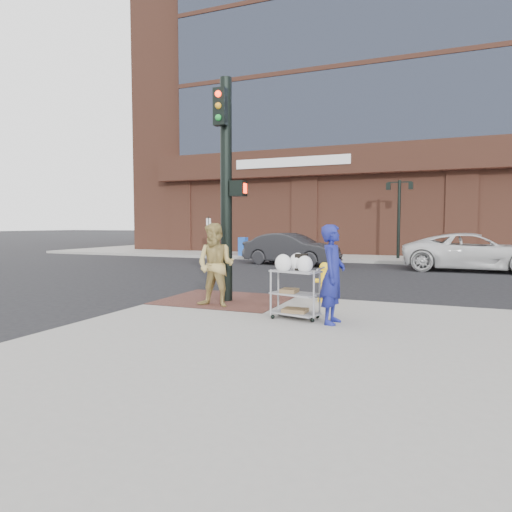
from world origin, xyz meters
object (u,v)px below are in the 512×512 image
at_px(lamp_post, 399,210).
at_px(traffic_signal_pole, 227,183).
at_px(pedestrian_tan, 216,265).
at_px(woman_blue, 333,274).
at_px(minivan_white, 474,252).
at_px(utility_cart, 295,289).
at_px(fire_hydrant, 324,282).
at_px(sedan_dark, 291,249).

height_order(lamp_post, traffic_signal_pole, traffic_signal_pole).
xyz_separation_m(traffic_signal_pole, pedestrian_tan, (0.08, -0.72, -1.79)).
bearing_deg(woman_blue, minivan_white, -11.65).
distance_m(traffic_signal_pole, minivan_white, 12.74).
height_order(lamp_post, pedestrian_tan, lamp_post).
xyz_separation_m(lamp_post, utility_cart, (-0.46, -16.49, -1.92)).
distance_m(pedestrian_tan, fire_hydrant, 2.51).
distance_m(lamp_post, sedan_dark, 6.37).
xyz_separation_m(sedan_dark, minivan_white, (7.77, 0.07, 0.03)).
bearing_deg(sedan_dark, lamp_post, -38.45).
height_order(lamp_post, sedan_dark, lamp_post).
xyz_separation_m(pedestrian_tan, sedan_dark, (-2.08, 11.83, -0.29)).
bearing_deg(fire_hydrant, lamp_post, 88.44).
xyz_separation_m(lamp_post, woman_blue, (0.27, -16.64, -1.59)).
height_order(traffic_signal_pole, pedestrian_tan, traffic_signal_pole).
xyz_separation_m(lamp_post, pedestrian_tan, (-2.40, -15.95, -1.58)).
height_order(traffic_signal_pole, fire_hydrant, traffic_signal_pole).
xyz_separation_m(sedan_dark, utility_cart, (4.01, -12.37, -0.04)).
bearing_deg(pedestrian_tan, woman_blue, -14.42).
bearing_deg(pedestrian_tan, fire_hydrant, 36.28).
distance_m(traffic_signal_pole, utility_cart, 3.19).
relative_size(lamp_post, woman_blue, 2.28).
bearing_deg(traffic_signal_pole, pedestrian_tan, -83.60).
bearing_deg(woman_blue, lamp_post, 2.80).
distance_m(sedan_dark, minivan_white, 7.77).
relative_size(sedan_dark, utility_cart, 3.71).
distance_m(sedan_dark, fire_hydrant, 11.14).
bearing_deg(woman_blue, utility_cart, 80.20).
distance_m(lamp_post, minivan_white, 5.54).
height_order(sedan_dark, fire_hydrant, sedan_dark).
relative_size(woman_blue, pedestrian_tan, 0.99).
bearing_deg(minivan_white, utility_cart, 163.52).
relative_size(lamp_post, traffic_signal_pole, 0.80).
xyz_separation_m(woman_blue, minivan_white, (3.03, 12.59, -0.25)).
xyz_separation_m(traffic_signal_pole, sedan_dark, (-2.00, 11.10, -2.09)).
relative_size(traffic_signal_pole, fire_hydrant, 5.56).
xyz_separation_m(lamp_post, traffic_signal_pole, (-2.48, -15.23, 0.21)).
relative_size(utility_cart, fire_hydrant, 1.35).
relative_size(minivan_white, utility_cart, 4.57).
bearing_deg(sedan_dark, woman_blue, -150.37).
bearing_deg(pedestrian_tan, sedan_dark, 100.18).
bearing_deg(minivan_white, sedan_dark, 90.85).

